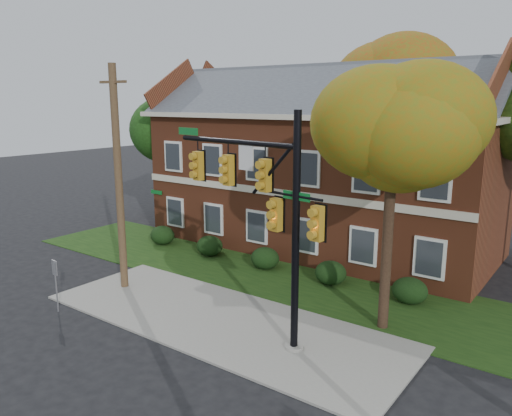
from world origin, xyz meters
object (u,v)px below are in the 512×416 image
Objects in this scene: hedge_far_right at (410,291)px; utility_pole at (119,179)px; traffic_signal at (264,201)px; hedge_far_left at (162,235)px; apartment_building at (321,155)px; tree_left_rear at (177,120)px; tree_far_rear at (402,85)px; sign_post at (55,277)px; hedge_right at (331,273)px; hedge_left at (210,246)px; tree_near_right at (398,139)px; hedge_center at (265,258)px.

utility_pole is (-10.43, -5.58, 4.20)m from hedge_far_right.
traffic_signal reaches higher than hedge_far_right.
apartment_building is at bearing 36.89° from hedge_far_left.
tree_far_rear is at bearing 38.97° from tree_left_rear.
utility_pole is 4.57m from sign_post.
utility_pole reaches higher than hedge_right.
hedge_right is (7.00, 0.00, 0.00)m from hedge_left.
sign_post is (0.00, -8.70, 0.86)m from hedge_left.
sign_post is at bearing -140.36° from hedge_far_right.
apartment_building is 9.82m from hedge_far_right.
utility_pole is at bearing -104.34° from tree_far_rear.
traffic_signal reaches higher than hedge_left.
tree_near_right is 4.77m from traffic_signal.
sign_post is (-10.72, -5.87, -5.29)m from tree_near_right.
tree_far_rear is at bearing 113.37° from hedge_far_right.
hedge_far_left is 13.09m from traffic_signal.
hedge_far_left is 7.90m from tree_left_rear.
utility_pole reaches higher than traffic_signal.
traffic_signal is (3.98, -5.75, 4.20)m from hedge_center.
sign_post is at bearing -95.12° from utility_pole.
tree_far_rear is 1.51× the size of traffic_signal.
traffic_signal is at bearing -55.28° from hedge_center.
hedge_right is 0.16× the size of tree_near_right.
hedge_far_left is 1.00× the size of hedge_right.
tree_left_rear is at bearing 146.41° from hedge_left.
apartment_building reaches higher than hedge_far_left.
hedge_far_right is at bearing 70.98° from traffic_signal.
tree_far_rear is at bearing 57.50° from hedge_far_left.
hedge_far_left is 15.75m from tree_near_right.
hedge_center is 0.18× the size of traffic_signal.
hedge_far_right is (3.50, 0.00, 0.00)m from hedge_right.
utility_pole reaches higher than tree_left_rear.
sign_post is at bearing -90.00° from hedge_left.
tree_near_right is 17.12m from tree_far_rear.
hedge_right is (10.50, 0.00, 0.00)m from hedge_far_left.
apartment_building is at bearing 131.77° from tree_near_right.
hedge_far_right is at bearing 94.52° from tree_near_right.
hedge_left is at bearing 165.19° from tree_near_right.
hedge_far_left is 10.50m from hedge_right.
hedge_left is 12.68m from tree_near_right.
tree_near_right reaches higher than hedge_far_right.
tree_left_rear is (-2.73, 4.14, 6.16)m from hedge_far_left.
hedge_far_right is 0.15× the size of utility_pole.
apartment_building is 14.83m from sign_post.
apartment_building is 9.94m from tree_left_rear.
tree_near_right is at bearing -48.23° from apartment_building.
traffic_signal is (7.48, -5.75, 4.20)m from hedge_left.
hedge_far_left is 0.15× the size of utility_pole.
apartment_building is 2.12× the size of tree_left_rear.
hedge_left is at bearing 86.82° from utility_pole.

